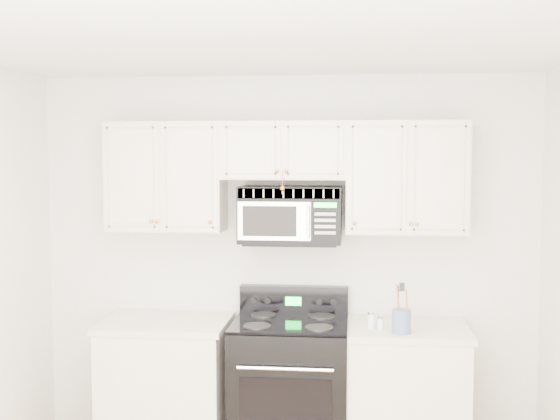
# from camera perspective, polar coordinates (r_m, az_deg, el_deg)

# --- Properties ---
(room) EXTENTS (3.51, 3.51, 2.61)m
(room) POSITION_cam_1_polar(r_m,az_deg,el_deg) (3.29, -2.39, -8.58)
(room) COLOR olive
(room) RESTS_ON ground
(base_cabinet_left) EXTENTS (0.86, 0.65, 0.92)m
(base_cabinet_left) POSITION_cam_1_polar(r_m,az_deg,el_deg) (5.05, -9.19, -14.27)
(base_cabinet_left) COLOR beige
(base_cabinet_left) RESTS_ON ground
(base_cabinet_right) EXTENTS (0.86, 0.65, 0.92)m
(base_cabinet_right) POSITION_cam_1_polar(r_m,az_deg,el_deg) (4.90, 9.86, -14.88)
(base_cabinet_right) COLOR beige
(base_cabinet_right) RESTS_ON ground
(range) EXTENTS (0.77, 0.70, 1.12)m
(range) POSITION_cam_1_polar(r_m,az_deg,el_deg) (4.87, 0.84, -14.18)
(range) COLOR black
(range) RESTS_ON ground
(upper_cabinets) EXTENTS (2.44, 0.37, 0.75)m
(upper_cabinets) POSITION_cam_1_polar(r_m,az_deg,el_deg) (4.78, 0.36, 3.16)
(upper_cabinets) COLOR beige
(upper_cabinets) RESTS_ON ground
(microwave) EXTENTS (0.69, 0.40, 0.38)m
(microwave) POSITION_cam_1_polar(r_m,az_deg,el_deg) (4.78, 0.86, -0.35)
(microwave) COLOR black
(microwave) RESTS_ON ground
(utensil_crock) EXTENTS (0.12, 0.12, 0.32)m
(utensil_crock) POSITION_cam_1_polar(r_m,az_deg,el_deg) (4.55, 9.83, -8.86)
(utensil_crock) COLOR #44577B
(utensil_crock) RESTS_ON base_cabinet_right
(shaker_salt) EXTENTS (0.05, 0.05, 0.11)m
(shaker_salt) POSITION_cam_1_polar(r_m,az_deg,el_deg) (4.64, 7.42, -8.85)
(shaker_salt) COLOR silver
(shaker_salt) RESTS_ON base_cabinet_right
(shaker_pepper) EXTENTS (0.04, 0.04, 0.09)m
(shaker_pepper) POSITION_cam_1_polar(r_m,az_deg,el_deg) (4.62, 8.18, -9.07)
(shaker_pepper) COLOR silver
(shaker_pepper) RESTS_ON base_cabinet_right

